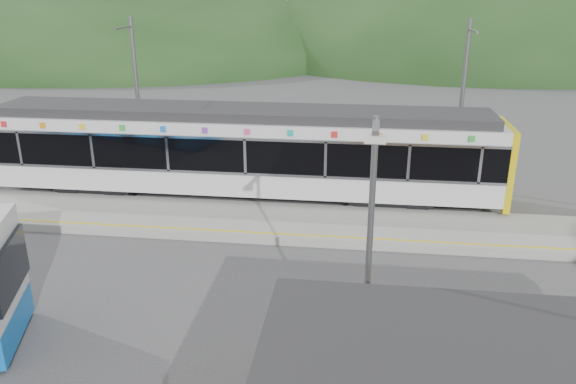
# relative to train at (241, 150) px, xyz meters

# --- Properties ---
(ground) EXTENTS (120.00, 120.00, 0.00)m
(ground) POSITION_rel_train_xyz_m (1.82, -6.00, -2.06)
(ground) COLOR #4C4C4F
(ground) RESTS_ON ground
(hills) EXTENTS (146.00, 149.00, 26.00)m
(hills) POSITION_rel_train_xyz_m (8.01, -0.71, -2.06)
(hills) COLOR #1E3D19
(hills) RESTS_ON ground
(platform) EXTENTS (26.00, 3.20, 0.30)m
(platform) POSITION_rel_train_xyz_m (1.82, -2.70, -1.91)
(platform) COLOR #9E9E99
(platform) RESTS_ON ground
(yellow_line) EXTENTS (26.00, 0.10, 0.01)m
(yellow_line) POSITION_rel_train_xyz_m (1.82, -4.00, -1.76)
(yellow_line) COLOR yellow
(yellow_line) RESTS_ON platform
(train) EXTENTS (20.44, 3.01, 3.74)m
(train) POSITION_rel_train_xyz_m (0.00, 0.00, 0.00)
(train) COLOR black
(train) RESTS_ON ground
(catenary_mast_west) EXTENTS (0.18, 1.80, 7.00)m
(catenary_mast_west) POSITION_rel_train_xyz_m (-5.18, 2.56, 1.58)
(catenary_mast_west) COLOR slate
(catenary_mast_west) RESTS_ON ground
(catenary_mast_east) EXTENTS (0.18, 1.80, 7.00)m
(catenary_mast_east) POSITION_rel_train_xyz_m (8.82, 2.56, 1.58)
(catenary_mast_east) COLOR slate
(catenary_mast_east) RESTS_ON ground
(lamp_post) EXTENTS (0.36, 1.06, 6.05)m
(lamp_post) POSITION_rel_train_xyz_m (4.93, -11.52, 1.55)
(lamp_post) COLOR slate
(lamp_post) RESTS_ON ground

